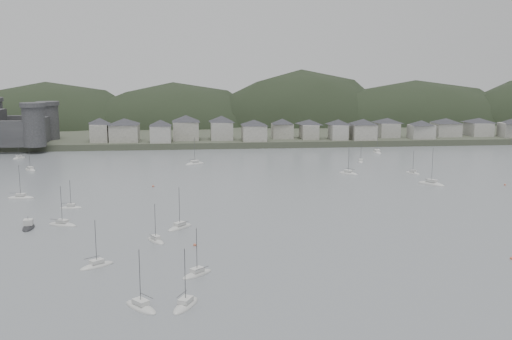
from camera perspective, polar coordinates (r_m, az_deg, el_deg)
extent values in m
plane|color=slate|center=(120.66, 3.80, -8.85)|extent=(900.00, 900.00, 0.00)
cube|color=#383D2D|center=(409.78, -3.25, 4.57)|extent=(900.00, 250.00, 3.00)
ellipsoid|color=black|center=(398.16, -19.22, 2.21)|extent=(138.98, 92.48, 81.13)
ellipsoid|color=black|center=(388.72, -7.84, 2.51)|extent=(132.08, 90.41, 79.74)
ellipsoid|color=black|center=(395.28, 4.28, 2.30)|extent=(133.88, 88.37, 101.41)
ellipsoid|color=black|center=(410.43, 14.83, 2.61)|extent=(165.81, 81.78, 82.55)
cylinder|color=#323235|center=(289.02, -20.52, 3.89)|extent=(10.00, 10.00, 18.00)
cylinder|color=#323235|center=(316.14, -19.27, 4.33)|extent=(10.00, 10.00, 17.00)
cube|color=#323235|center=(302.82, -19.84, 3.60)|extent=(3.50, 30.00, 12.00)
cube|color=gray|center=(299.65, -14.70, 3.47)|extent=(8.34, 12.91, 8.59)
pyramid|color=#27272B|center=(299.10, -14.75, 4.58)|extent=(15.78, 15.78, 3.01)
cube|color=gray|center=(297.49, -12.49, 3.50)|extent=(13.68, 13.35, 8.36)
pyramid|color=#27272B|center=(296.95, -12.53, 4.58)|extent=(20.07, 20.07, 2.93)
cube|color=gray|center=(290.77, -9.12, 3.44)|extent=(9.78, 10.20, 8.08)
pyramid|color=#27272B|center=(290.23, -9.15, 4.51)|extent=(14.83, 14.83, 2.83)
cube|color=gray|center=(299.89, -6.72, 3.78)|extent=(12.59, 13.33, 9.09)
pyramid|color=#27272B|center=(299.32, -6.75, 4.95)|extent=(19.24, 19.24, 3.18)
cube|color=gray|center=(298.68, -3.31, 3.78)|extent=(10.74, 12.17, 8.87)
pyramid|color=#27272B|center=(298.11, -3.32, 4.93)|extent=(17.01, 17.01, 3.10)
cube|color=gray|center=(293.39, -0.18, 3.58)|extent=(11.63, 12.09, 7.69)
pyramid|color=#27272B|center=(292.87, -0.18, 4.59)|extent=(17.61, 17.61, 2.69)
cube|color=gray|center=(303.87, 2.53, 3.76)|extent=(10.37, 9.35, 7.44)
pyramid|color=#27272B|center=(303.39, 2.54, 4.70)|extent=(14.65, 14.65, 2.60)
cube|color=gray|center=(303.81, 5.10, 3.71)|extent=(8.24, 12.20, 7.22)
pyramid|color=#27272B|center=(303.34, 5.11, 4.62)|extent=(15.17, 15.17, 2.53)
cube|color=gray|center=(301.71, 7.88, 3.63)|extent=(8.06, 10.91, 7.46)
pyramid|color=#27272B|center=(301.22, 7.90, 4.59)|extent=(14.08, 14.08, 2.61)
cube|color=gray|center=(303.46, 10.21, 3.63)|extent=(11.73, 11.78, 7.66)
pyramid|color=#27272B|center=(302.97, 10.24, 4.60)|extent=(17.46, 17.46, 2.68)
cube|color=gray|center=(317.54, 12.47, 3.79)|extent=(10.19, 13.02, 7.33)
pyramid|color=#27272B|center=(317.09, 12.50, 4.68)|extent=(17.23, 17.23, 2.57)
cube|color=gray|center=(314.40, 15.56, 3.56)|extent=(11.70, 9.81, 6.88)
pyramid|color=#27272B|center=(313.96, 15.60, 4.40)|extent=(15.97, 15.97, 2.41)
cube|color=gray|center=(329.00, 17.73, 3.73)|extent=(12.83, 12.48, 7.00)
pyramid|color=#27272B|center=(328.57, 17.77, 4.54)|extent=(18.79, 18.79, 2.45)
cube|color=gray|center=(337.24, 20.55, 3.70)|extent=(11.07, 13.50, 6.97)
pyramid|color=#27272B|center=(336.83, 20.60, 4.50)|extent=(18.25, 18.25, 2.44)
ellipsoid|color=beige|center=(136.31, -9.59, -6.75)|extent=(5.27, 6.93, 1.35)
cube|color=silver|center=(136.03, -9.61, -6.35)|extent=(2.48, 2.79, 0.70)
cylinder|color=#3F3F42|center=(135.14, -9.65, -4.97)|extent=(0.12, 0.12, 8.45)
cylinder|color=#3F3F42|center=(134.92, -9.90, -6.25)|extent=(1.62, 2.68, 0.10)
ellipsoid|color=beige|center=(241.86, -5.89, 0.57)|extent=(8.81, 6.61, 1.71)
cube|color=silver|center=(241.68, -5.90, 0.84)|extent=(3.54, 3.12, 0.70)
cylinder|color=#3F3F42|center=(241.05, -5.91, 1.86)|extent=(0.12, 0.12, 10.71)
cylinder|color=#3F3F42|center=(242.35, -6.22, 0.99)|extent=(3.40, 1.99, 0.10)
ellipsoid|color=beige|center=(114.07, -5.67, -9.97)|extent=(6.81, 6.51, 1.43)
cube|color=silver|center=(113.73, -5.68, -9.49)|extent=(2.90, 2.85, 0.70)
cylinder|color=#3F3F42|center=(112.60, -5.71, -7.76)|extent=(0.12, 0.12, 8.93)
cylinder|color=#3F3F42|center=(112.74, -5.19, -9.36)|extent=(2.43, 2.25, 0.10)
ellipsoid|color=beige|center=(221.01, 8.85, -0.36)|extent=(7.35, 7.50, 1.59)
cube|color=silver|center=(220.82, 8.85, -0.08)|extent=(3.19, 3.22, 0.70)
cylinder|color=#3F3F42|center=(220.17, 8.88, 0.95)|extent=(0.12, 0.12, 9.94)
cylinder|color=#3F3F42|center=(221.97, 9.04, 0.11)|extent=(2.55, 2.65, 0.10)
ellipsoid|color=beige|center=(278.32, 11.54, 1.63)|extent=(3.26, 9.08, 1.79)
cube|color=silver|center=(278.16, 11.54, 1.88)|extent=(2.11, 3.22, 0.70)
cylinder|color=#3F3F42|center=(277.59, 11.58, 2.81)|extent=(0.12, 0.12, 11.21)
cylinder|color=#3F3F42|center=(279.59, 11.44, 2.03)|extent=(0.28, 4.04, 0.10)
ellipsoid|color=beige|center=(122.15, -15.01, -8.91)|extent=(7.22, 6.40, 1.47)
cube|color=silver|center=(121.83, -15.03, -8.45)|extent=(3.02, 2.86, 0.70)
cylinder|color=#3F3F42|center=(120.74, -15.11, -6.78)|extent=(0.12, 0.12, 9.18)
cylinder|color=#3F3F42|center=(122.60, -15.47, -8.09)|extent=(2.65, 2.13, 0.10)
ellipsoid|color=beige|center=(146.32, -7.32, -5.54)|extent=(7.20, 7.70, 1.60)
cube|color=silver|center=(146.04, -7.33, -5.12)|extent=(3.17, 3.26, 0.70)
cylinder|color=#3F3F42|center=(145.06, -7.36, -3.58)|extent=(0.12, 0.12, 9.99)
cylinder|color=#3F3F42|center=(144.83, -6.96, -5.02)|extent=(2.45, 2.77, 0.10)
ellipsoid|color=beige|center=(249.45, 10.01, 0.76)|extent=(3.43, 6.61, 1.26)
cube|color=silver|center=(249.31, 10.02, 0.97)|extent=(1.86, 2.47, 0.70)
cylinder|color=#3F3F42|center=(248.85, 10.04, 1.69)|extent=(0.12, 0.12, 7.89)
cylinder|color=#3F3F42|center=(250.20, 9.89, 1.13)|extent=(0.76, 2.79, 0.10)
ellipsoid|color=beige|center=(191.17, -21.62, -2.53)|extent=(8.10, 3.29, 1.58)
cube|color=silver|center=(190.95, -21.64, -2.21)|extent=(2.92, 2.00, 0.70)
cylinder|color=#3F3F42|center=(190.21, -21.72, -1.03)|extent=(0.12, 0.12, 9.87)
cylinder|color=#3F3F42|center=(191.10, -22.07, -2.06)|extent=(3.54, 0.45, 0.10)
ellipsoid|color=beige|center=(100.29, -6.76, -12.83)|extent=(5.62, 7.98, 1.54)
cube|color=silver|center=(99.88, -6.77, -12.27)|extent=(2.71, 3.16, 0.70)
cylinder|color=#3F3F42|center=(98.50, -6.82, -10.17)|extent=(0.12, 0.12, 9.61)
cylinder|color=#3F3F42|center=(100.85, -7.13, -11.72)|extent=(1.63, 3.15, 0.10)
ellipsoid|color=beige|center=(242.06, -20.83, -0.01)|extent=(6.39, 7.36, 1.49)
cube|color=silver|center=(241.89, -20.85, 0.23)|extent=(2.88, 3.06, 0.70)
cylinder|color=#3F3F42|center=(241.34, -20.90, 1.11)|extent=(0.12, 0.12, 9.29)
cylinder|color=#3F3F42|center=(241.00, -21.10, 0.32)|extent=(2.10, 2.72, 0.10)
ellipsoid|color=beige|center=(207.05, 16.47, -1.33)|extent=(8.37, 9.81, 1.97)
cube|color=silver|center=(206.81, 16.48, -0.99)|extent=(3.79, 4.06, 0.70)
cylinder|color=#3F3F42|center=(205.97, 16.55, 0.39)|extent=(0.12, 0.12, 12.32)
cylinder|color=#3F3F42|center=(205.02, 16.37, -0.92)|extent=(2.70, 3.64, 0.10)
ellipsoid|color=beige|center=(275.81, -21.77, 1.06)|extent=(5.15, 6.33, 1.25)
cube|color=silver|center=(275.68, -21.78, 1.25)|extent=(2.37, 2.59, 0.70)
cylinder|color=#3F3F42|center=(275.27, -21.82, 1.89)|extent=(0.12, 0.12, 7.83)
cylinder|color=#3F3F42|center=(274.55, -21.71, 1.34)|extent=(1.65, 2.40, 0.10)
ellipsoid|color=beige|center=(173.08, -17.31, -3.51)|extent=(6.21, 2.12, 1.23)
cube|color=silver|center=(172.88, -17.33, -3.22)|extent=(2.19, 1.41, 0.70)
cylinder|color=#3F3F42|center=(172.24, -17.38, -2.21)|extent=(0.12, 0.12, 7.71)
cylinder|color=#3F3F42|center=(172.96, -17.70, -3.04)|extent=(2.78, 0.17, 0.10)
ellipsoid|color=beige|center=(226.72, 14.81, -0.32)|extent=(4.89, 6.91, 1.33)
cube|color=silver|center=(226.56, 14.82, -0.08)|extent=(2.35, 2.74, 0.70)
cylinder|color=#3F3F42|center=(226.03, 14.85, 0.76)|extent=(0.12, 0.12, 8.33)
cylinder|color=#3F3F42|center=(225.29, 14.79, 0.01)|extent=(1.43, 2.73, 0.10)
ellipsoid|color=beige|center=(100.68, -10.98, -12.86)|extent=(6.85, 7.57, 1.55)
cube|color=silver|center=(100.27, -11.00, -12.29)|extent=(3.04, 3.18, 0.70)
cylinder|color=#3F3F42|center=(98.88, -11.08, -10.18)|extent=(0.12, 0.12, 9.70)
cylinder|color=#3F3F42|center=(100.99, -10.45, -11.77)|extent=(2.30, 2.76, 0.10)
ellipsoid|color=beige|center=(155.22, -18.06, -5.06)|extent=(8.12, 5.29, 1.55)
cube|color=silver|center=(154.96, -18.08, -4.67)|extent=(3.16, 2.63, 0.70)
cylinder|color=#3F3F42|center=(154.06, -18.16, -3.26)|extent=(0.12, 0.12, 9.70)
cylinder|color=#3F3F42|center=(154.59, -18.60, -4.53)|extent=(3.26, 1.44, 0.10)
ellipsoid|color=black|center=(155.38, -20.97, -5.21)|extent=(3.17, 7.53, 1.62)
cube|color=silver|center=(155.03, -21.01, -4.69)|extent=(2.21, 2.35, 1.40)
cylinder|color=#3F3F42|center=(154.82, -21.03, -4.37)|extent=(0.10, 0.10, 1.20)
sphere|color=#C05D40|center=(133.05, 23.30, -7.80)|extent=(0.70, 0.70, 0.70)
sphere|color=#C05D40|center=(197.90, -9.83, -1.55)|extent=(0.70, 0.70, 0.70)
sphere|color=#C05D40|center=(131.94, -5.89, -7.17)|extent=(0.70, 0.70, 0.70)
sphere|color=#C05D40|center=(214.03, 22.77, -1.32)|extent=(0.70, 0.70, 0.70)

